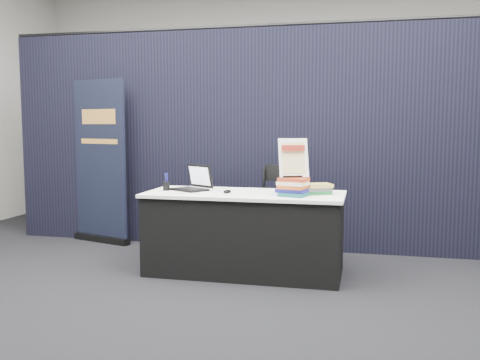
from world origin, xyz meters
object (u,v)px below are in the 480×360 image
display_table (244,233)px  info_sign (293,158)px  laptop (191,184)px  book_stack_tall (293,187)px  pullup_banner (101,171)px  book_stack_short (317,189)px  stacking_chair (281,209)px

display_table → info_sign: info_sign is taller
display_table → info_sign: bearing=-14.1°
display_table → laptop: bearing=174.9°
book_stack_tall → pullup_banner: bearing=156.1°
display_table → info_sign: (0.46, -0.12, 0.70)m
laptop → book_stack_tall: 1.01m
book_stack_short → pullup_banner: pullup_banner is taller
laptop → book_stack_short: laptop is taller
book_stack_tall → info_sign: 0.25m
display_table → stacking_chair: bearing=60.9°
pullup_banner → stacking_chair: size_ratio=1.96×
display_table → book_stack_tall: size_ratio=6.51×
display_table → book_stack_tall: (0.46, -0.15, 0.45)m
book_stack_tall → pullup_banner: (-2.38, 1.05, 0.00)m
book_stack_tall → stacking_chair: 0.71m
book_stack_short → pullup_banner: bearing=161.5°
laptop → info_sign: size_ratio=1.12×
laptop → book_stack_tall: (0.99, -0.19, 0.02)m
display_table → book_stack_tall: 0.66m
book_stack_tall → stacking_chair: stacking_chair is taller
display_table → stacking_chair: stacking_chair is taller
pullup_banner → stacking_chair: (2.18, -0.43, -0.30)m
display_table → stacking_chair: 0.56m
display_table → book_stack_short: book_stack_short is taller
pullup_banner → book_stack_tall: bearing=-7.0°
book_stack_short → display_table: bearing=-176.2°
book_stack_tall → book_stack_short: book_stack_tall is taller
info_sign → pullup_banner: pullup_banner is taller
laptop → stacking_chair: 0.94m
display_table → info_sign: size_ratio=5.16×
laptop → stacking_chair: size_ratio=0.41×
laptop → book_stack_short: (1.18, -0.00, -0.01)m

